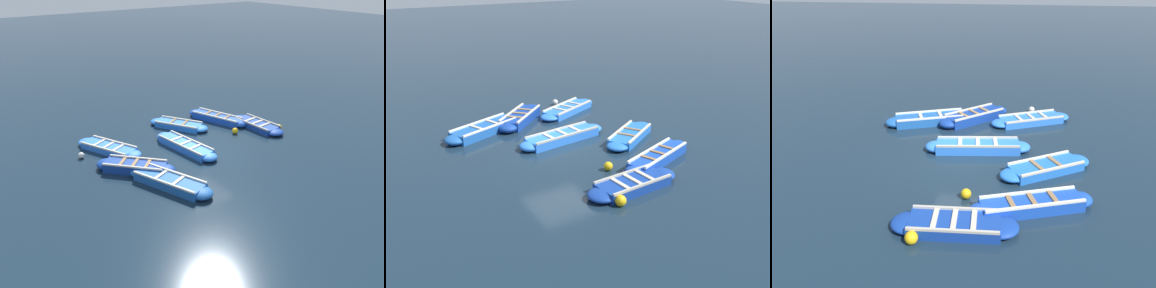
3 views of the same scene
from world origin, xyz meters
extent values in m
plane|color=#162838|center=(0.00, 0.00, 0.00)|extent=(120.00, 120.00, 0.00)
cube|color=blue|center=(2.43, 3.65, 0.14)|extent=(2.87, 2.00, 0.29)
ellipsoid|color=blue|center=(1.20, 3.07, 0.14)|extent=(1.18, 1.17, 0.29)
ellipsoid|color=blue|center=(3.67, 4.22, 0.14)|extent=(1.18, 1.17, 0.29)
cube|color=beige|center=(2.62, 3.25, 0.32)|extent=(2.45, 1.20, 0.07)
cube|color=beige|center=(2.25, 4.04, 0.32)|extent=(2.45, 1.20, 0.07)
cube|color=beige|center=(1.91, 3.40, 0.31)|extent=(0.48, 0.81, 0.04)
cube|color=beige|center=(2.43, 3.65, 0.31)|extent=(0.48, 0.81, 0.04)
cube|color=beige|center=(2.96, 3.89, 0.31)|extent=(0.48, 0.81, 0.04)
cube|color=navy|center=(0.36, -4.10, 0.15)|extent=(2.46, 1.18, 0.30)
ellipsoid|color=navy|center=(-0.83, -4.18, 0.15)|extent=(1.03, 1.01, 0.30)
ellipsoid|color=navy|center=(1.56, -4.02, 0.15)|extent=(1.03, 1.01, 0.30)
cube|color=#B2AD9E|center=(0.39, -4.57, 0.34)|extent=(2.35, 0.24, 0.07)
cube|color=#B2AD9E|center=(0.33, -3.63, 0.34)|extent=(2.35, 0.24, 0.07)
cube|color=beige|center=(-0.15, -4.14, 0.32)|extent=(0.20, 0.91, 0.04)
cube|color=beige|center=(0.36, -4.10, 0.32)|extent=(0.20, 0.91, 0.04)
cube|color=beige|center=(0.87, -4.07, 0.32)|extent=(0.20, 0.91, 0.04)
cube|color=navy|center=(-0.04, 3.54, 0.20)|extent=(2.55, 2.46, 0.39)
ellipsoid|color=navy|center=(-1.01, 2.65, 0.20)|extent=(1.20, 1.20, 0.39)
ellipsoid|color=navy|center=(0.92, 4.44, 0.20)|extent=(1.20, 1.20, 0.39)
cube|color=beige|center=(0.24, 3.24, 0.43)|extent=(1.95, 1.82, 0.07)
cube|color=beige|center=(-0.33, 3.85, 0.43)|extent=(1.95, 1.82, 0.07)
cube|color=#9E7A51|center=(-0.46, 3.16, 0.41)|extent=(0.64, 0.68, 0.04)
cube|color=#9E7A51|center=(-0.04, 3.54, 0.41)|extent=(0.64, 0.68, 0.04)
cube|color=#9E7A51|center=(0.37, 3.93, 0.41)|extent=(0.64, 0.68, 0.04)
cube|color=blue|center=(2.86, -0.65, 0.15)|extent=(2.60, 2.09, 0.29)
ellipsoid|color=blue|center=(1.81, -1.30, 0.15)|extent=(1.20, 1.19, 0.29)
ellipsoid|color=blue|center=(3.92, 0.00, 0.15)|extent=(1.20, 1.19, 0.29)
cube|color=beige|center=(3.09, -1.01, 0.33)|extent=(2.12, 1.34, 0.07)
cube|color=beige|center=(2.64, -0.29, 0.33)|extent=(2.12, 1.34, 0.07)
cube|color=olive|center=(2.56, -0.83, 0.31)|extent=(0.55, 0.77, 0.04)
cube|color=olive|center=(3.16, -0.47, 0.31)|extent=(0.55, 0.77, 0.04)
cube|color=#1E59AD|center=(-1.90, 3.00, 0.18)|extent=(3.14, 1.97, 0.36)
ellipsoid|color=#1E59AD|center=(-3.30, 2.46, 0.18)|extent=(1.15, 1.14, 0.36)
ellipsoid|color=#1E59AD|center=(-0.50, 3.54, 0.18)|extent=(1.15, 1.14, 0.36)
cube|color=silver|center=(-1.74, 2.60, 0.40)|extent=(2.77, 1.14, 0.07)
cube|color=silver|center=(-2.06, 3.40, 0.40)|extent=(2.77, 1.14, 0.07)
cube|color=beige|center=(-2.30, 2.85, 0.38)|extent=(0.43, 0.83, 0.04)
cube|color=beige|center=(-1.50, 3.15, 0.38)|extent=(0.43, 0.83, 0.04)
cube|color=blue|center=(0.44, 0.59, 0.17)|extent=(3.16, 1.27, 0.33)
ellipsoid|color=blue|center=(-1.08, 0.38, 0.17)|extent=(0.92, 0.90, 0.33)
ellipsoid|color=blue|center=(1.97, 0.79, 0.17)|extent=(0.92, 0.90, 0.33)
cube|color=#B2AD9E|center=(0.50, 0.20, 0.37)|extent=(3.00, 0.48, 0.07)
cube|color=#B2AD9E|center=(0.39, 0.98, 0.37)|extent=(3.00, 0.48, 0.07)
cube|color=beige|center=(-0.20, 0.50, 0.35)|extent=(0.24, 0.78, 0.04)
cube|color=beige|center=(0.44, 0.59, 0.35)|extent=(0.24, 0.78, 0.04)
cube|color=beige|center=(1.09, 0.67, 0.35)|extent=(0.24, 0.78, 0.04)
cube|color=#1947B7|center=(2.36, -2.95, 0.18)|extent=(3.00, 1.70, 0.35)
ellipsoid|color=#1947B7|center=(0.99, -3.44, 0.18)|extent=(0.92, 0.91, 0.35)
ellipsoid|color=#1947B7|center=(3.73, -2.46, 0.18)|extent=(0.92, 0.91, 0.35)
cube|color=silver|center=(2.48, -3.27, 0.39)|extent=(2.72, 1.03, 0.07)
cube|color=silver|center=(2.25, -2.62, 0.39)|extent=(2.72, 1.03, 0.07)
cube|color=olive|center=(1.78, -3.16, 0.37)|extent=(0.36, 0.68, 0.04)
cube|color=olive|center=(2.36, -2.95, 0.37)|extent=(0.36, 0.68, 0.04)
cube|color=olive|center=(2.94, -2.74, 0.37)|extent=(0.36, 0.68, 0.04)
sphere|color=#EAB214|center=(-0.60, -4.78, 0.17)|extent=(0.34, 0.34, 0.34)
sphere|color=#EAB214|center=(0.46, -2.60, 0.16)|extent=(0.31, 0.31, 0.31)
sphere|color=silver|center=(2.49, 4.99, 0.14)|extent=(0.28, 0.28, 0.28)
camera|label=1|loc=(-12.83, 9.79, 7.97)|focal=35.00mm
camera|label=2|loc=(-7.62, -13.99, 6.67)|focal=42.00mm
camera|label=3|loc=(1.75, -11.84, 6.22)|focal=35.00mm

